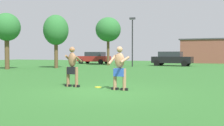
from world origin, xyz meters
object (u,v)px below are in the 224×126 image
at_px(lamp_post, 132,36).
at_px(player_with_cap, 72,65).
at_px(frisbee, 98,87).
at_px(tree_right_field, 108,30).
at_px(player_in_blue, 120,67).
at_px(tree_left_field, 7,28).
at_px(car_red_far_end, 94,58).
at_px(car_black_mid_lot, 172,58).
at_px(tree_behind_players, 56,30).

bearing_deg(lamp_post, player_with_cap, -80.31).
relative_size(frisbee, tree_right_field, 0.05).
xyz_separation_m(player_in_blue, tree_left_field, (-13.54, 8.43, 2.72)).
bearing_deg(frisbee, lamp_post, 103.28).
height_order(car_red_far_end, lamp_post, lamp_post).
distance_m(car_black_mid_lot, tree_left_field, 17.18).
xyz_separation_m(player_in_blue, frisbee, (-1.07, 0.41, -0.83)).
xyz_separation_m(player_in_blue, tree_behind_players, (-10.76, 11.70, 2.67)).
xyz_separation_m(frisbee, car_red_far_end, (-11.09, 22.19, 0.81)).
height_order(player_with_cap, player_in_blue, player_with_cap).
height_order(player_in_blue, car_red_far_end, player_in_blue).
distance_m(player_with_cap, frisbee, 1.38).
relative_size(car_black_mid_lot, car_red_far_end, 1.01).
bearing_deg(frisbee, tree_behind_players, 130.66).
bearing_deg(tree_left_field, tree_behind_players, 49.66).
relative_size(frisbee, car_red_far_end, 0.06).
bearing_deg(player_in_blue, car_black_mid_lot, 94.15).
xyz_separation_m(lamp_post, tree_right_field, (-3.52, 1.83, 0.93)).
relative_size(car_red_far_end, tree_right_field, 0.79).
bearing_deg(player_in_blue, frisbee, 159.17).
bearing_deg(tree_right_field, player_in_blue, -65.69).
distance_m(player_in_blue, tree_behind_players, 16.12).
height_order(frisbee, car_black_mid_lot, car_black_mid_lot).
xyz_separation_m(player_in_blue, car_black_mid_lot, (-1.48, 20.34, -0.02)).
bearing_deg(tree_behind_players, tree_right_field, 72.27).
distance_m(tree_left_field, tree_right_field, 11.55).
height_order(car_black_mid_lot, tree_behind_players, tree_behind_players).
distance_m(lamp_post, tree_right_field, 4.07).
relative_size(player_in_blue, frisbee, 6.10).
distance_m(player_in_blue, car_black_mid_lot, 20.39).
height_order(player_with_cap, car_black_mid_lot, player_with_cap).
bearing_deg(player_in_blue, tree_left_field, 148.10).
height_order(player_with_cap, car_red_far_end, player_with_cap).
distance_m(car_black_mid_lot, car_red_far_end, 10.92).
bearing_deg(car_black_mid_lot, tree_left_field, -135.36).
height_order(player_in_blue, frisbee, player_in_blue).
xyz_separation_m(player_in_blue, lamp_post, (-4.98, 16.97, 2.32)).
bearing_deg(player_in_blue, lamp_post, 106.34).
bearing_deg(car_red_far_end, player_in_blue, -61.72).
bearing_deg(frisbee, player_with_cap, -168.11).
xyz_separation_m(car_black_mid_lot, tree_left_field, (-12.06, -11.91, 2.75)).
xyz_separation_m(car_red_far_end, lamp_post, (7.18, -5.63, 2.35)).
bearing_deg(player_in_blue, tree_right_field, 114.31).
bearing_deg(car_black_mid_lot, car_red_far_end, 168.06).
height_order(frisbee, tree_left_field, tree_left_field).
relative_size(player_with_cap, tree_behind_players, 0.33).
relative_size(player_with_cap, car_black_mid_lot, 0.37).
height_order(tree_left_field, tree_right_field, tree_right_field).
distance_m(lamp_post, tree_behind_players, 7.84).
bearing_deg(tree_right_field, lamp_post, -27.48).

